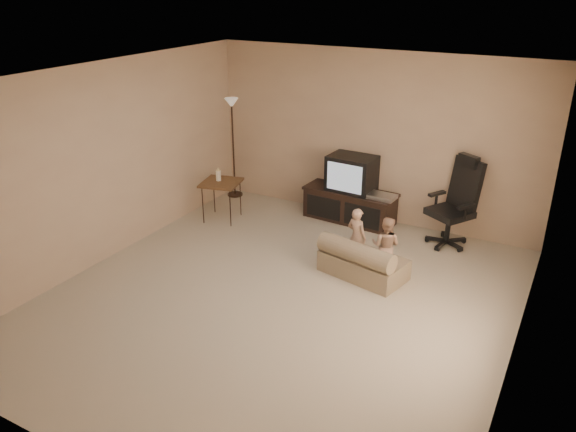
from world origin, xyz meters
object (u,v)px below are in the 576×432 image
at_px(child_sofa, 361,262).
at_px(toddler_right, 386,246).
at_px(office_chair, 454,213).
at_px(toddler_left, 357,237).
at_px(floor_lamp, 232,126).
at_px(tv_stand, 351,194).
at_px(side_table, 221,183).

height_order(child_sofa, toddler_right, toddler_right).
xyz_separation_m(office_chair, child_sofa, (-0.74, -1.47, -0.25)).
relative_size(office_chair, toddler_left, 1.62).
distance_m(child_sofa, toddler_left, 0.37).
bearing_deg(toddler_right, office_chair, -114.49).
bearing_deg(floor_lamp, office_chair, -1.68).
bearing_deg(toddler_right, floor_lamp, -24.64).
xyz_separation_m(tv_stand, child_sofa, (0.80, -1.54, -0.22)).
height_order(floor_lamp, toddler_left, floor_lamp).
relative_size(tv_stand, floor_lamp, 0.87).
relative_size(side_table, toddler_left, 1.05).
height_order(side_table, toddler_left, side_table).
bearing_deg(child_sofa, side_table, 178.07).
relative_size(floor_lamp, toddler_right, 2.19).
bearing_deg(office_chair, toddler_right, -82.22).
xyz_separation_m(tv_stand, floor_lamp, (-2.11, 0.03, 0.78)).
bearing_deg(office_chair, child_sofa, -86.05).
bearing_deg(tv_stand, side_table, -149.10).
bearing_deg(floor_lamp, child_sofa, -28.37).
height_order(side_table, child_sofa, side_table).
distance_m(tv_stand, floor_lamp, 2.25).
bearing_deg(tv_stand, child_sofa, -58.99).
bearing_deg(side_table, floor_lamp, 112.80).
distance_m(floor_lamp, child_sofa, 3.46).
height_order(floor_lamp, toddler_right, floor_lamp).
xyz_separation_m(office_chair, toddler_right, (-0.52, -1.23, -0.08)).
distance_m(tv_stand, office_chair, 1.54).
bearing_deg(toddler_left, office_chair, -111.48).
height_order(office_chair, floor_lamp, floor_lamp).
xyz_separation_m(child_sofa, toddler_left, (-0.18, 0.27, 0.18)).
bearing_deg(toddler_left, tv_stand, -47.94).
distance_m(floor_lamp, toddler_left, 3.13).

